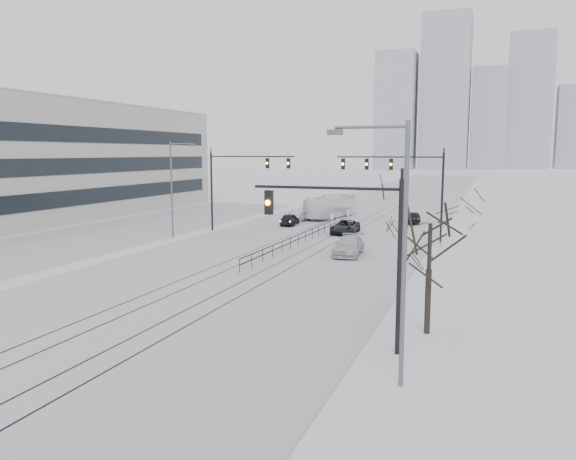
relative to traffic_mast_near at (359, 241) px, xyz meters
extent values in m
plane|color=silver|center=(-10.79, -6.00, -4.56)|extent=(500.00, 500.00, 0.00)
cube|color=silver|center=(-10.79, 54.00, -4.55)|extent=(22.00, 260.00, 0.02)
cube|color=white|center=(2.71, 54.00, -4.48)|extent=(5.00, 260.00, 0.16)
cube|color=gray|center=(0.26, 54.00, -4.50)|extent=(0.10, 260.00, 0.12)
cube|color=silver|center=(-30.79, 29.00, -4.55)|extent=(14.00, 60.00, 0.03)
cube|color=black|center=(-13.39, 34.00, -4.54)|extent=(0.10, 180.00, 0.01)
cube|color=black|center=(-11.99, 34.00, -4.54)|extent=(0.10, 180.00, 0.01)
cube|color=black|center=(-9.59, 34.00, -4.54)|extent=(0.10, 180.00, 0.01)
cube|color=black|center=(-8.19, 34.00, -4.54)|extent=(0.10, 180.00, 0.01)
cube|color=beige|center=(-48.79, 29.00, 2.44)|extent=(20.00, 62.00, 14.00)
cube|color=black|center=(-38.77, 29.00, 2.44)|extent=(0.08, 58.00, 12.00)
cube|color=silver|center=(-48.79, 29.00, 9.49)|extent=(20.20, 62.20, 0.12)
cube|color=#A0A4AF|center=(-40.79, 254.00, 22.94)|extent=(18.00, 18.00, 55.00)
cube|color=#A0A4AF|center=(-18.79, 262.00, 31.44)|extent=(22.00, 22.00, 72.00)
cube|color=#A0A4AF|center=(1.21, 270.00, 19.44)|extent=(16.00, 16.00, 48.00)
cube|color=#A0A4AF|center=(19.21, 278.00, 27.44)|extent=(20.00, 20.00, 64.00)
cube|color=#A0A4AF|center=(39.21, 286.00, 15.44)|extent=(14.00, 14.00, 40.00)
cylinder|color=black|center=(1.61, 0.00, -1.06)|extent=(0.20, 0.20, 7.00)
cylinder|color=black|center=(-1.39, 0.00, 2.04)|extent=(6.00, 0.12, 0.12)
cube|color=black|center=(-3.79, 0.00, 1.39)|extent=(0.32, 0.24, 1.00)
sphere|color=orange|center=(-3.79, -0.14, 1.39)|extent=(0.22, 0.22, 0.22)
cylinder|color=black|center=(0.71, 29.00, -0.56)|extent=(0.20, 0.20, 8.00)
cylinder|color=black|center=(-4.04, 29.00, 3.04)|extent=(9.50, 0.12, 0.12)
cube|color=black|center=(-8.19, 29.00, 2.39)|extent=(0.32, 0.24, 1.00)
sphere|color=orange|center=(-8.19, 28.86, 2.39)|extent=(0.22, 0.22, 0.22)
cube|color=black|center=(-5.99, 29.00, 2.39)|extent=(0.32, 0.24, 1.00)
sphere|color=orange|center=(-5.99, 28.86, 2.39)|extent=(0.22, 0.22, 0.22)
cube|color=black|center=(-3.79, 29.00, 2.39)|extent=(0.32, 0.24, 1.00)
sphere|color=orange|center=(-3.79, 28.86, 2.39)|extent=(0.22, 0.22, 0.22)
cylinder|color=black|center=(-22.29, 30.00, -0.56)|extent=(0.20, 0.20, 8.00)
cylinder|color=black|center=(-17.79, 30.00, 3.04)|extent=(9.00, 0.12, 0.12)
cube|color=black|center=(-13.89, 30.00, 2.39)|extent=(0.32, 0.24, 1.00)
sphere|color=orange|center=(-13.89, 29.86, 2.39)|extent=(0.22, 0.22, 0.22)
cube|color=black|center=(-16.09, 30.00, 2.39)|extent=(0.32, 0.24, 1.00)
sphere|color=orange|center=(-16.09, 29.86, 2.39)|extent=(0.22, 0.22, 0.22)
cylinder|color=#595B60|center=(2.21, -3.00, -0.06)|extent=(0.16, 0.16, 9.00)
cylinder|color=#595B60|center=(1.01, -3.00, 4.24)|extent=(2.40, 0.10, 0.10)
cube|color=#595B60|center=(-0.19, -3.00, 4.09)|extent=(0.50, 0.25, 0.18)
cylinder|color=#595B60|center=(-23.29, 24.00, -0.06)|extent=(0.16, 0.16, 9.00)
cylinder|color=#595B60|center=(-22.09, 24.00, 4.24)|extent=(2.40, 0.10, 0.10)
cube|color=#595B60|center=(-20.89, 24.00, 4.09)|extent=(0.50, 0.25, 0.18)
cylinder|color=black|center=(2.41, 3.00, -3.06)|extent=(0.26, 0.26, 3.00)
cylinder|color=black|center=(2.41, 3.00, -0.81)|extent=(0.18, 0.18, 2.50)
cube|color=black|center=(-10.79, 24.00, -3.61)|extent=(0.06, 24.00, 0.06)
cube|color=black|center=(-10.79, 24.00, -4.01)|extent=(0.06, 24.00, 0.06)
cylinder|color=#595B60|center=(1.01, 26.00, -3.36)|extent=(0.06, 0.06, 2.40)
cube|color=#0C4C19|center=(1.01, 26.00, -2.26)|extent=(0.70, 0.04, 0.18)
imported|color=black|center=(-16.14, 36.52, -3.89)|extent=(2.05, 4.09, 1.34)
imported|color=#B5B8BD|center=(-16.25, 40.54, -3.92)|extent=(1.85, 4.06, 1.29)
imported|color=black|center=(-8.79, 32.38, -3.89)|extent=(2.23, 4.81, 1.34)
imported|color=silver|center=(-5.59, 21.00, -3.84)|extent=(2.45, 5.15, 1.45)
imported|color=black|center=(-3.54, 42.85, -3.91)|extent=(1.71, 3.91, 1.31)
imported|color=white|center=(-13.80, 44.91, -3.16)|extent=(4.18, 10.31, 2.80)
camera|label=1|loc=(4.85, -21.30, 3.42)|focal=35.00mm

